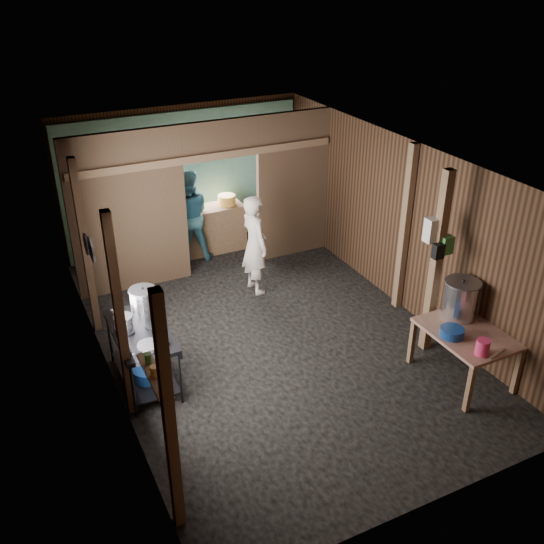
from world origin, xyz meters
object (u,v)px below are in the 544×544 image
stock_pot (460,300)px  cook (255,245)px  prep_table (463,355)px  gas_range (143,356)px  yellow_tub (227,200)px  pink_bucket (483,347)px  stove_pot_large (143,301)px

stock_pot → cook: 3.33m
prep_table → stock_pot: stock_pot is taller
gas_range → stock_pot: stock_pot is taller
yellow_tub → gas_range: bearing=-127.4°
prep_table → cook: size_ratio=0.72×
prep_table → pink_bucket: bearing=-112.1°
gas_range → cook: (2.27, 1.56, 0.42)m
prep_table → yellow_tub: bearing=103.6°
pink_bucket → yellow_tub: (-1.03, 5.43, 0.14)m
prep_table → pink_bucket: pink_bucket is taller
cook → gas_range: bearing=120.1°
yellow_tub → prep_table: bearing=-76.4°
prep_table → cook: (-1.44, 3.27, 0.47)m
prep_table → stock_pot: size_ratio=2.19×
prep_table → pink_bucket: 0.65m
gas_range → cook: cook is taller
gas_range → stove_pot_large: stove_pot_large is taller
gas_range → pink_bucket: pink_bucket is taller
stock_pot → yellow_tub: bearing=106.2°
pink_bucket → cook: cook is taller
yellow_tub → cook: bearing=-97.7°
gas_range → yellow_tub: size_ratio=4.16×
prep_table → stock_pot: bearing=66.8°
prep_table → yellow_tub: 5.17m
yellow_tub → stove_pot_large: bearing=-129.1°
gas_range → cook: bearing=34.4°
stove_pot_large → stock_pot: stock_pot is taller
stock_pot → gas_range: bearing=160.4°
pink_bucket → stove_pot_large: bearing=142.8°
prep_table → stove_pot_large: (-3.54, 2.12, 0.60)m
stove_pot_large → yellow_tub: 3.70m
stock_pot → pink_bucket: (-0.32, -0.78, -0.15)m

